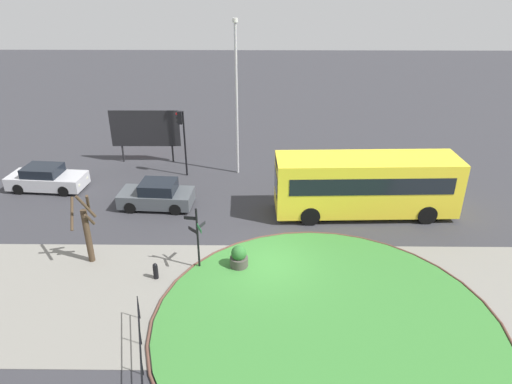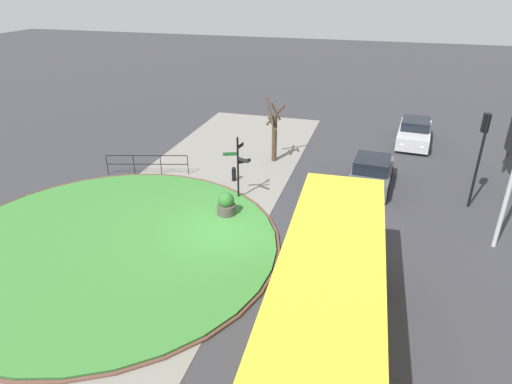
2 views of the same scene
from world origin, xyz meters
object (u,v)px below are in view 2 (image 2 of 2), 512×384
(bus_yellow, at_px, (328,300))
(traffic_light_near, at_px, (482,140))
(signpost_directional, at_px, (239,164))
(street_tree_bare, at_px, (274,132))
(car_near_lane, at_px, (371,173))
(bollard_foreground, at_px, (234,174))
(planter_near_signpost, at_px, (226,205))
(car_far_lane, at_px, (414,133))

(bus_yellow, height_order, traffic_light_near, traffic_light_near)
(signpost_directional, distance_m, street_tree_bare, 4.89)
(signpost_directional, distance_m, car_near_lane, 6.52)
(bus_yellow, bearing_deg, bollard_foreground, 28.85)
(bollard_foreground, xyz_separation_m, street_tree_bare, (-3.14, 1.25, 1.26))
(signpost_directional, xyz_separation_m, car_near_lane, (-2.98, 5.72, -1.00))
(car_near_lane, bearing_deg, planter_near_signpost, 133.44)
(signpost_directional, height_order, planter_near_signpost, signpost_directional)
(traffic_light_near, xyz_separation_m, planter_near_signpost, (3.89, -10.01, -2.54))
(signpost_directional, xyz_separation_m, traffic_light_near, (-2.14, 10.02, 1.35))
(car_far_lane, bearing_deg, signpost_directional, -33.60)
(bus_yellow, distance_m, car_near_lane, 11.20)
(signpost_directional, distance_m, car_far_lane, 12.77)
(signpost_directional, distance_m, bus_yellow, 9.61)
(signpost_directional, bearing_deg, car_far_lane, 141.58)
(bollard_foreground, bearing_deg, bus_yellow, 30.87)
(planter_near_signpost, bearing_deg, bus_yellow, 38.40)
(traffic_light_near, relative_size, street_tree_bare, 1.19)
(bus_yellow, bearing_deg, signpost_directional, 29.91)
(signpost_directional, height_order, traffic_light_near, traffic_light_near)
(signpost_directional, relative_size, street_tree_bare, 0.84)
(traffic_light_near, bearing_deg, car_near_lane, 74.32)
(car_near_lane, height_order, car_far_lane, car_near_lane)
(street_tree_bare, bearing_deg, car_near_lane, 70.37)
(street_tree_bare, bearing_deg, car_far_lane, 124.30)
(traffic_light_near, bearing_deg, car_far_lane, 10.51)
(car_near_lane, xyz_separation_m, street_tree_bare, (-1.89, -5.29, 0.96))
(bollard_foreground, bearing_deg, car_far_lane, 133.38)
(bollard_foreground, distance_m, bus_yellow, 11.59)
(signpost_directional, bearing_deg, bollard_foreground, -154.49)
(bus_yellow, bearing_deg, car_far_lane, -10.87)
(bollard_foreground, height_order, traffic_light_near, traffic_light_near)
(planter_near_signpost, bearing_deg, traffic_light_near, 111.22)
(signpost_directional, height_order, bus_yellow, bus_yellow)
(signpost_directional, relative_size, planter_near_signpost, 2.72)
(bus_yellow, height_order, street_tree_bare, street_tree_bare)
(traffic_light_near, bearing_deg, bollard_foreground, 87.59)
(car_far_lane, bearing_deg, street_tree_bare, -50.88)
(bus_yellow, bearing_deg, planter_near_signpost, 36.38)
(bollard_foreground, relative_size, traffic_light_near, 0.18)
(bollard_foreground, distance_m, street_tree_bare, 3.61)
(planter_near_signpost, xyz_separation_m, street_tree_bare, (-6.62, 0.42, 1.15))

